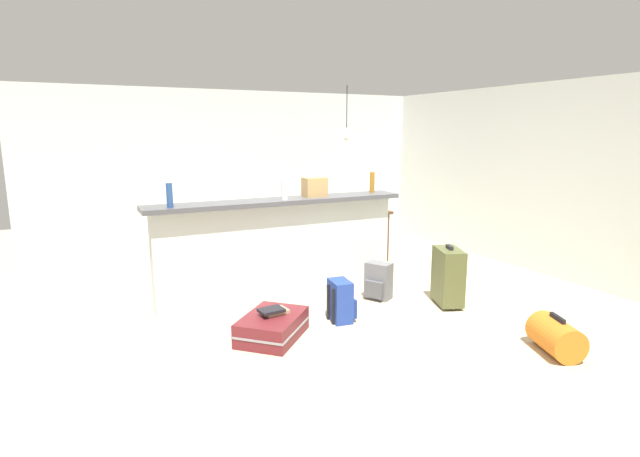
{
  "coord_description": "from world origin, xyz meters",
  "views": [
    {
      "loc": [
        -2.53,
        -4.64,
        1.88
      ],
      "look_at": [
        0.11,
        0.61,
        0.72
      ],
      "focal_mm": 27.89,
      "sensor_mm": 36.0,
      "label": 1
    }
  ],
  "objects_px": {
    "suitcase_flat_maroon": "(272,326)",
    "duffel_bag_orange": "(556,337)",
    "bottle_white": "(285,190)",
    "grocery_bag": "(315,187)",
    "dining_table": "(347,217)",
    "backpack_blue": "(341,301)",
    "bottle_blue": "(170,195)",
    "book_stack": "(274,311)",
    "suitcase_upright_olive": "(448,276)",
    "dining_chair_near_partition": "(362,232)",
    "backpack_grey": "(378,281)",
    "bottle_amber": "(372,182)",
    "pendant_lamp": "(347,132)"
  },
  "relations": [
    {
      "from": "bottle_white",
      "to": "duffel_bag_orange",
      "type": "distance_m",
      "value": 3.02
    },
    {
      "from": "bottle_white",
      "to": "dining_chair_near_partition",
      "type": "bearing_deg",
      "value": 25.83
    },
    {
      "from": "dining_chair_near_partition",
      "to": "bottle_blue",
      "type": "bearing_deg",
      "value": -164.94
    },
    {
      "from": "bottle_white",
      "to": "dining_table",
      "type": "height_order",
      "value": "bottle_white"
    },
    {
      "from": "suitcase_flat_maroon",
      "to": "suitcase_upright_olive",
      "type": "distance_m",
      "value": 2.05
    },
    {
      "from": "dining_table",
      "to": "duffel_bag_orange",
      "type": "bearing_deg",
      "value": -89.54
    },
    {
      "from": "bottle_white",
      "to": "grocery_bag",
      "type": "height_order",
      "value": "grocery_bag"
    },
    {
      "from": "dining_table",
      "to": "duffel_bag_orange",
      "type": "height_order",
      "value": "dining_table"
    },
    {
      "from": "bottle_blue",
      "to": "dining_chair_near_partition",
      "type": "bearing_deg",
      "value": 15.06
    },
    {
      "from": "bottle_blue",
      "to": "backpack_grey",
      "type": "distance_m",
      "value": 2.45
    },
    {
      "from": "bottle_amber",
      "to": "suitcase_flat_maroon",
      "type": "bearing_deg",
      "value": -147.93
    },
    {
      "from": "backpack_blue",
      "to": "duffel_bag_orange",
      "type": "bearing_deg",
      "value": -49.13
    },
    {
      "from": "bottle_blue",
      "to": "book_stack",
      "type": "bearing_deg",
      "value": -53.04
    },
    {
      "from": "dining_chair_near_partition",
      "to": "suitcase_upright_olive",
      "type": "relative_size",
      "value": 1.39
    },
    {
      "from": "backpack_grey",
      "to": "book_stack",
      "type": "distance_m",
      "value": 1.53
    },
    {
      "from": "dining_chair_near_partition",
      "to": "suitcase_flat_maroon",
      "type": "bearing_deg",
      "value": -139.76
    },
    {
      "from": "bottle_blue",
      "to": "suitcase_flat_maroon",
      "type": "bearing_deg",
      "value": -54.51
    },
    {
      "from": "suitcase_flat_maroon",
      "to": "backpack_blue",
      "type": "distance_m",
      "value": 0.78
    },
    {
      "from": "bottle_blue",
      "to": "book_stack",
      "type": "height_order",
      "value": "bottle_blue"
    },
    {
      "from": "dining_chair_near_partition",
      "to": "suitcase_upright_olive",
      "type": "bearing_deg",
      "value": -88.36
    },
    {
      "from": "bottle_blue",
      "to": "bottle_white",
      "type": "distance_m",
      "value": 1.24
    },
    {
      "from": "dining_chair_near_partition",
      "to": "backpack_grey",
      "type": "relative_size",
      "value": 2.21
    },
    {
      "from": "suitcase_flat_maroon",
      "to": "duffel_bag_orange",
      "type": "height_order",
      "value": "duffel_bag_orange"
    },
    {
      "from": "book_stack",
      "to": "suitcase_flat_maroon",
      "type": "bearing_deg",
      "value": -139.46
    },
    {
      "from": "pendant_lamp",
      "to": "backpack_blue",
      "type": "distance_m",
      "value": 2.89
    },
    {
      "from": "backpack_grey",
      "to": "bottle_amber",
      "type": "bearing_deg",
      "value": 65.01
    },
    {
      "from": "dining_table",
      "to": "dining_chair_near_partition",
      "type": "xyz_separation_m",
      "value": [
        -0.03,
        -0.5,
        -0.13
      ]
    },
    {
      "from": "dining_chair_near_partition",
      "to": "suitcase_flat_maroon",
      "type": "height_order",
      "value": "dining_chair_near_partition"
    },
    {
      "from": "dining_table",
      "to": "backpack_blue",
      "type": "height_order",
      "value": "dining_table"
    },
    {
      "from": "suitcase_upright_olive",
      "to": "duffel_bag_orange",
      "type": "distance_m",
      "value": 1.37
    },
    {
      "from": "dining_chair_near_partition",
      "to": "backpack_blue",
      "type": "height_order",
      "value": "dining_chair_near_partition"
    },
    {
      "from": "bottle_blue",
      "to": "book_stack",
      "type": "relative_size",
      "value": 0.84
    },
    {
      "from": "suitcase_flat_maroon",
      "to": "backpack_grey",
      "type": "bearing_deg",
      "value": 18.17
    },
    {
      "from": "dining_chair_near_partition",
      "to": "backpack_blue",
      "type": "xyz_separation_m",
      "value": [
        -1.22,
        -1.6,
        -0.31
      ]
    },
    {
      "from": "dining_chair_near_partition",
      "to": "pendant_lamp",
      "type": "distance_m",
      "value": 1.41
    },
    {
      "from": "pendant_lamp",
      "to": "duffel_bag_orange",
      "type": "relative_size",
      "value": 1.36
    },
    {
      "from": "suitcase_flat_maroon",
      "to": "book_stack",
      "type": "xyz_separation_m",
      "value": [
        0.02,
        0.02,
        0.14
      ]
    },
    {
      "from": "bottle_blue",
      "to": "backpack_blue",
      "type": "bearing_deg",
      "value": -31.01
    },
    {
      "from": "bottle_amber",
      "to": "suitcase_upright_olive",
      "type": "height_order",
      "value": "bottle_amber"
    },
    {
      "from": "duffel_bag_orange",
      "to": "book_stack",
      "type": "bearing_deg",
      "value": 145.12
    },
    {
      "from": "backpack_grey",
      "to": "backpack_blue",
      "type": "height_order",
      "value": "same"
    },
    {
      "from": "grocery_bag",
      "to": "suitcase_upright_olive",
      "type": "xyz_separation_m",
      "value": [
        1.07,
        -1.12,
        -0.91
      ]
    },
    {
      "from": "backpack_grey",
      "to": "dining_chair_near_partition",
      "type": "bearing_deg",
      "value": 66.84
    },
    {
      "from": "dining_table",
      "to": "dining_chair_near_partition",
      "type": "distance_m",
      "value": 0.51
    },
    {
      "from": "bottle_white",
      "to": "backpack_blue",
      "type": "xyz_separation_m",
      "value": [
        0.22,
        -0.9,
        -1.03
      ]
    },
    {
      "from": "bottle_white",
      "to": "dining_chair_near_partition",
      "type": "relative_size",
      "value": 0.22
    },
    {
      "from": "suitcase_flat_maroon",
      "to": "duffel_bag_orange",
      "type": "bearing_deg",
      "value": -34.19
    },
    {
      "from": "grocery_bag",
      "to": "dining_chair_near_partition",
      "type": "height_order",
      "value": "grocery_bag"
    },
    {
      "from": "duffel_bag_orange",
      "to": "grocery_bag",
      "type": "bearing_deg",
      "value": 113.63
    },
    {
      "from": "backpack_grey",
      "to": "book_stack",
      "type": "bearing_deg",
      "value": -162.27
    }
  ]
}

